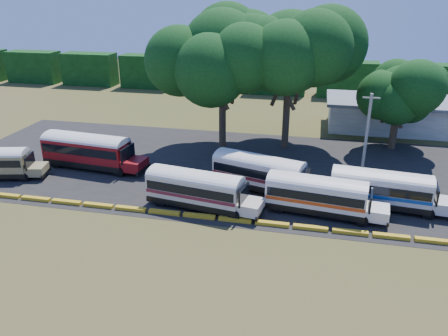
% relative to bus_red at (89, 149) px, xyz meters
% --- Properties ---
extents(ground, '(160.00, 160.00, 0.00)m').
position_rel_bus_red_xyz_m(ground, '(15.46, -9.00, -2.09)').
color(ground, '#3D4818').
rests_on(ground, ground).
extents(asphalt_strip, '(64.00, 24.00, 0.02)m').
position_rel_bus_red_xyz_m(asphalt_strip, '(16.46, 3.00, -2.08)').
color(asphalt_strip, black).
rests_on(asphalt_strip, ground).
extents(curb, '(53.70, 0.45, 0.30)m').
position_rel_bus_red_xyz_m(curb, '(15.46, -8.00, -1.94)').
color(curb, gold).
rests_on(curb, ground).
extents(terminal_building, '(19.00, 9.00, 4.00)m').
position_rel_bus_red_xyz_m(terminal_building, '(33.46, 21.00, -0.06)').
color(terminal_building, silver).
rests_on(terminal_building, ground).
extents(treeline_backdrop, '(130.00, 4.00, 6.00)m').
position_rel_bus_red_xyz_m(treeline_backdrop, '(15.46, 39.00, 0.91)').
color(treeline_backdrop, black).
rests_on(treeline_backdrop, ground).
extents(bus_red, '(11.33, 3.85, 3.65)m').
position_rel_bus_red_xyz_m(bus_red, '(0.00, 0.00, 0.00)').
color(bus_red, black).
rests_on(bus_red, ground).
extents(bus_cream_west, '(10.31, 4.01, 3.30)m').
position_rel_bus_red_xyz_m(bus_cream_west, '(13.36, -6.23, -0.23)').
color(bus_cream_west, black).
rests_on(bus_cream_west, ground).
extents(bus_cream_east, '(10.59, 5.30, 3.39)m').
position_rel_bus_red_xyz_m(bus_cream_east, '(18.13, -1.63, -0.18)').
color(bus_cream_east, black).
rests_on(bus_cream_east, ground).
extents(bus_white_red, '(10.14, 3.65, 3.26)m').
position_rel_bus_red_xyz_m(bus_white_red, '(23.41, -5.18, -0.25)').
color(bus_white_red, black).
rests_on(bus_white_red, ground).
extents(bus_white_blue, '(10.19, 3.55, 3.28)m').
position_rel_bus_red_xyz_m(bus_white_blue, '(28.73, -2.85, -0.24)').
color(bus_white_blue, black).
rests_on(bus_white_blue, ground).
extents(tree_west, '(12.13, 12.13, 15.65)m').
position_rel_bus_red_xyz_m(tree_west, '(12.18, 9.00, 9.08)').
color(tree_west, '#382C1C').
rests_on(tree_west, ground).
extents(tree_center, '(12.31, 12.31, 15.46)m').
position_rel_bus_red_xyz_m(tree_center, '(19.33, 10.84, 8.81)').
color(tree_center, '#382C1C').
rests_on(tree_center, ground).
extents(tree_east, '(7.69, 7.69, 9.63)m').
position_rel_bus_red_xyz_m(tree_east, '(31.66, 12.95, 4.67)').
color(tree_east, '#382C1C').
rests_on(tree_east, ground).
extents(utility_pole, '(1.60, 0.30, 8.33)m').
position_rel_bus_red_xyz_m(utility_pole, '(27.64, 4.02, 2.18)').
color(utility_pole, gray).
rests_on(utility_pole, ground).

